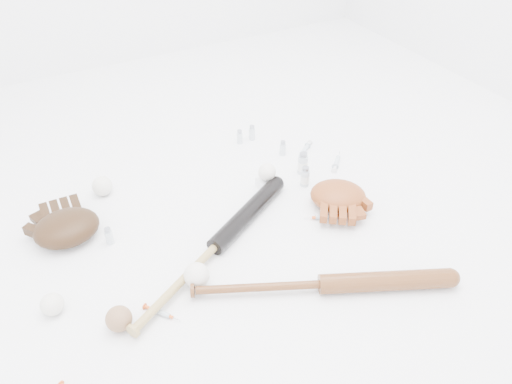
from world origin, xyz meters
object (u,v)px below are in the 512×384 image
bat_wood (322,284)px  bat_dark (216,246)px  pedestal (267,183)px  glove_dark (66,227)px

bat_wood → bat_dark: bearing=150.2°
bat_wood → pedestal: size_ratio=12.59×
bat_dark → bat_wood: size_ratio=1.00×
bat_dark → bat_wood: same height
pedestal → bat_dark: bearing=-144.6°
bat_dark → pedestal: (0.32, 0.22, -0.01)m
glove_dark → pedestal: 0.72m
bat_wood → pedestal: bat_wood is taller
bat_wood → pedestal: bearing=103.2°
bat_wood → glove_dark: bearing=160.7°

